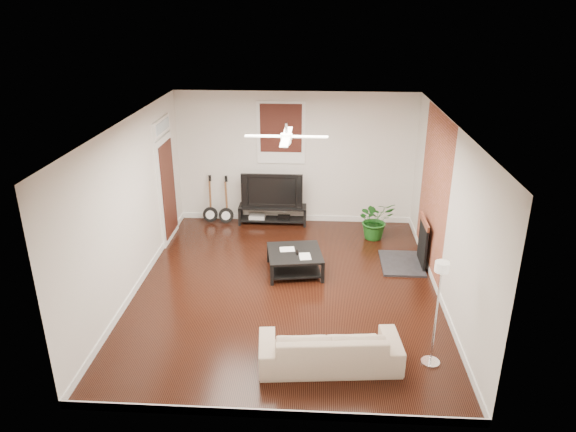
% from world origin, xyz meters
% --- Properties ---
extents(room, '(5.01, 6.01, 2.81)m').
position_xyz_m(room, '(0.00, 0.00, 1.40)').
color(room, black).
rests_on(room, ground).
extents(brick_accent, '(0.02, 2.20, 2.80)m').
position_xyz_m(brick_accent, '(2.49, 1.00, 1.40)').
color(brick_accent, '#984E31').
rests_on(brick_accent, floor).
extents(fireplace, '(0.80, 1.10, 0.92)m').
position_xyz_m(fireplace, '(2.20, 1.00, 0.46)').
color(fireplace, black).
rests_on(fireplace, floor).
extents(window_back, '(1.00, 0.06, 1.30)m').
position_xyz_m(window_back, '(-0.30, 2.97, 1.95)').
color(window_back, '#33110D').
rests_on(window_back, wall_back).
extents(door_left, '(0.08, 1.00, 2.50)m').
position_xyz_m(door_left, '(-2.46, 1.90, 1.25)').
color(door_left, white).
rests_on(door_left, wall_left).
extents(tv_stand, '(1.44, 0.39, 0.40)m').
position_xyz_m(tv_stand, '(-0.48, 2.78, 0.20)').
color(tv_stand, black).
rests_on(tv_stand, floor).
extents(tv, '(1.29, 0.17, 0.74)m').
position_xyz_m(tv, '(-0.48, 2.80, 0.78)').
color(tv, black).
rests_on(tv, tv_stand).
extents(coffee_table, '(1.06, 1.06, 0.39)m').
position_xyz_m(coffee_table, '(0.11, 0.60, 0.19)').
color(coffee_table, black).
rests_on(coffee_table, floor).
extents(sofa, '(1.92, 0.90, 0.54)m').
position_xyz_m(sofa, '(0.69, -1.96, 0.27)').
color(sofa, '#C1AE91').
rests_on(sofa, floor).
extents(floor_lamp, '(0.27, 0.27, 1.51)m').
position_xyz_m(floor_lamp, '(2.04, -1.86, 0.76)').
color(floor_lamp, silver).
rests_on(floor_lamp, floor).
extents(potted_plant, '(0.87, 0.81, 0.80)m').
position_xyz_m(potted_plant, '(1.65, 2.14, 0.40)').
color(potted_plant, '#195518').
rests_on(potted_plant, floor).
extents(guitar_left, '(0.35, 0.27, 1.04)m').
position_xyz_m(guitar_left, '(-1.83, 2.75, 0.52)').
color(guitar_left, black).
rests_on(guitar_left, floor).
extents(guitar_right, '(0.37, 0.30, 1.04)m').
position_xyz_m(guitar_right, '(-1.48, 2.72, 0.52)').
color(guitar_right, black).
rests_on(guitar_right, floor).
extents(ceiling_fan, '(1.24, 1.24, 0.32)m').
position_xyz_m(ceiling_fan, '(0.00, 0.00, 2.60)').
color(ceiling_fan, white).
rests_on(ceiling_fan, ceiling).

